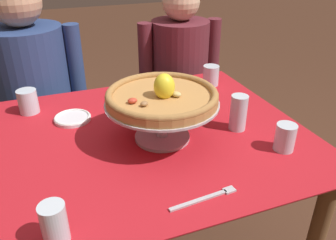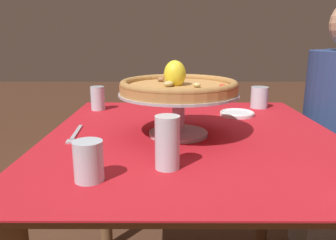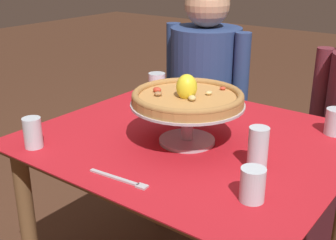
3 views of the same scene
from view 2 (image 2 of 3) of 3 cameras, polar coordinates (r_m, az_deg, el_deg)
The scene contains 9 objects.
dining_table at distance 1.15m, azimuth 4.09°, elevation -8.05°, with size 1.08×0.97×0.76m.
pizza_stand at distance 1.07m, azimuth 1.82°, elevation 2.45°, with size 0.39×0.39×0.14m.
pizza at distance 1.06m, azimuth 1.80°, elevation 5.94°, with size 0.38×0.38×0.10m.
water_glass_back_left at distance 1.57m, azimuth 15.43°, elevation 3.54°, with size 0.08×0.08×0.10m.
water_glass_side_right at distance 0.81m, azimuth -0.10°, elevation -4.52°, with size 0.06×0.06×0.13m.
water_glass_front_right at distance 0.77m, azimuth -13.50°, elevation -7.24°, with size 0.07×0.07×0.09m.
water_glass_front_left at distance 1.50m, azimuth -11.98°, elevation 3.45°, with size 0.06×0.06×0.10m.
side_plate at distance 1.40m, azimuth 11.81°, elevation 1.12°, with size 0.14×0.14×0.02m.
dinner_fork at distance 1.13m, azimuth -15.72°, elevation -2.44°, with size 0.20×0.03×0.01m.
Camera 2 is at (1.07, -0.08, 1.08)m, focal length 35.42 mm.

